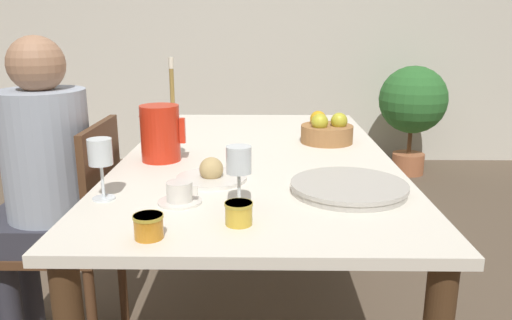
{
  "coord_description": "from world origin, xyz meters",
  "views": [
    {
      "loc": [
        0.02,
        -1.84,
        1.23
      ],
      "look_at": [
        0.0,
        -0.26,
        0.8
      ],
      "focal_mm": 35.0,
      "sensor_mm": 36.0,
      "label": 1
    }
  ],
  "objects": [
    {
      "name": "wall_back",
      "position": [
        0.0,
        2.74,
        1.3
      ],
      "size": [
        10.0,
        0.06,
        2.6
      ],
      "color": "beige",
      "rests_on": "ground_plane"
    },
    {
      "name": "dining_table",
      "position": [
        0.0,
        0.0,
        0.66
      ],
      "size": [
        0.99,
        1.73,
        0.75
      ],
      "color": "silver",
      "rests_on": "ground_plane"
    },
    {
      "name": "chair_person_side",
      "position": [
        -0.68,
        -0.13,
        0.49
      ],
      "size": [
        0.42,
        0.42,
        0.9
      ],
      "rotation": [
        0.0,
        0.0,
        1.57
      ],
      "color": "#51331E",
      "rests_on": "ground_plane"
    },
    {
      "name": "person_seated",
      "position": [
        -0.77,
        -0.16,
        0.72
      ],
      "size": [
        0.39,
        0.41,
        1.2
      ],
      "rotation": [
        0.0,
        0.0,
        1.57
      ],
      "color": "#33333D",
      "rests_on": "ground_plane"
    },
    {
      "name": "red_pitcher",
      "position": [
        -0.35,
        -0.09,
        0.85
      ],
      "size": [
        0.16,
        0.14,
        0.2
      ],
      "color": "red",
      "rests_on": "dining_table"
    },
    {
      "name": "wine_glass_water",
      "position": [
        -0.43,
        -0.51,
        0.88
      ],
      "size": [
        0.07,
        0.07,
        0.18
      ],
      "color": "white",
      "rests_on": "dining_table"
    },
    {
      "name": "wine_glass_juice",
      "position": [
        -0.04,
        -0.57,
        0.88
      ],
      "size": [
        0.07,
        0.07,
        0.17
      ],
      "color": "white",
      "rests_on": "dining_table"
    },
    {
      "name": "teacup_near_person",
      "position": [
        -0.21,
        -0.53,
        0.78
      ],
      "size": [
        0.12,
        0.12,
        0.06
      ],
      "color": "silver",
      "rests_on": "dining_table"
    },
    {
      "name": "serving_tray",
      "position": [
        0.28,
        -0.44,
        0.77
      ],
      "size": [
        0.34,
        0.34,
        0.03
      ],
      "color": "#B7B2A8",
      "rests_on": "dining_table"
    },
    {
      "name": "bread_plate",
      "position": [
        -0.14,
        -0.32,
        0.77
      ],
      "size": [
        0.22,
        0.22,
        0.08
      ],
      "color": "silver",
      "rests_on": "dining_table"
    },
    {
      "name": "jam_jar_amber",
      "position": [
        -0.24,
        -0.77,
        0.78
      ],
      "size": [
        0.07,
        0.07,
        0.06
      ],
      "color": "#C67A1E",
      "rests_on": "dining_table"
    },
    {
      "name": "jam_jar_red",
      "position": [
        -0.04,
        -0.68,
        0.78
      ],
      "size": [
        0.07,
        0.07,
        0.06
      ],
      "color": "gold",
      "rests_on": "dining_table"
    },
    {
      "name": "fruit_bowl",
      "position": [
        0.29,
        0.21,
        0.8
      ],
      "size": [
        0.22,
        0.22,
        0.13
      ],
      "color": "#9E6B3D",
      "rests_on": "dining_table"
    },
    {
      "name": "candlestick_tall",
      "position": [
        -0.38,
        0.37,
        0.89
      ],
      "size": [
        0.06,
        0.06,
        0.34
      ],
      "color": "olive",
      "rests_on": "dining_table"
    },
    {
      "name": "potted_plant",
      "position": [
        1.26,
        2.28,
        0.6
      ],
      "size": [
        0.56,
        0.56,
        0.91
      ],
      "color": "#A8603D",
      "rests_on": "ground_plane"
    }
  ]
}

